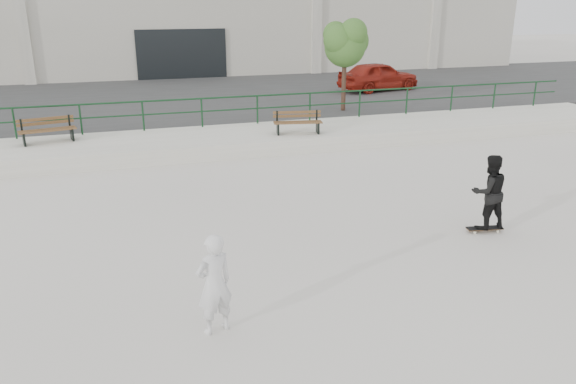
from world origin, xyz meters
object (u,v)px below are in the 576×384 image
object	(u,v)px
skateboard	(485,228)
standing_skater	(489,192)
bench_right	(298,122)
bench_left	(47,130)
red_car	(378,76)
seated_skater	(214,284)
tree	(346,42)

from	to	relation	value
skateboard	standing_skater	xyz separation A→B (m)	(0.00, 0.00, 0.83)
bench_right	skateboard	bearing A→B (deg)	-68.49
bench_left	red_car	distance (m)	16.01
skateboard	standing_skater	bearing A→B (deg)	23.72
bench_right	red_car	world-z (taller)	red_car
bench_right	standing_skater	distance (m)	8.23
standing_skater	bench_right	bearing A→B (deg)	-74.40
red_car	skateboard	bearing A→B (deg)	149.85
standing_skater	seated_skater	distance (m)	6.57
bench_left	bench_right	xyz separation A→B (m)	(7.86, -1.15, -0.02)
bench_left	red_car	size ratio (longest dim) A/B	0.43
skateboard	seated_skater	xyz separation A→B (m)	(-6.23, -2.08, 0.72)
bench_right	seated_skater	size ratio (longest dim) A/B	1.05
skateboard	seated_skater	distance (m)	6.61
standing_skater	red_car	bearing A→B (deg)	-103.51
skateboard	standing_skater	distance (m)	0.83
bench_right	tree	xyz separation A→B (m)	(3.08, 3.42, 2.32)
bench_left	seated_skater	world-z (taller)	seated_skater
bench_left	skateboard	distance (m)	13.24
tree	standing_skater	xyz separation A→B (m)	(-1.49, -11.49, -2.28)
bench_right	red_car	size ratio (longest dim) A/B	0.41
bench_left	tree	bearing A→B (deg)	-0.28
seated_skater	bench_left	bearing A→B (deg)	-93.14
tree	seated_skater	world-z (taller)	tree
tree	red_car	world-z (taller)	tree
bench_right	red_car	bearing A→B (deg)	59.42
tree	standing_skater	size ratio (longest dim) A/B	2.22
bench_right	standing_skater	world-z (taller)	standing_skater
seated_skater	tree	bearing A→B (deg)	-138.70
bench_left	red_car	xyz separation A→B (m)	(14.58, 6.61, 0.31)
tree	red_car	bearing A→B (deg)	50.06
bench_left	red_car	world-z (taller)	red_car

